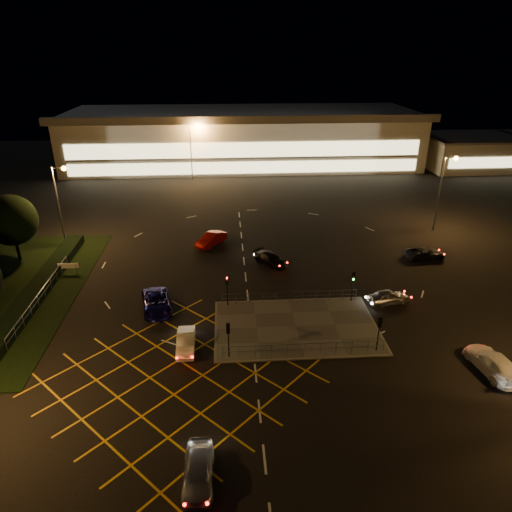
{
  "coord_description": "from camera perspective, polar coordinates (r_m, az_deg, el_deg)",
  "views": [
    {
      "loc": [
        -3.87,
        -35.78,
        22.68
      ],
      "look_at": [
        -0.81,
        8.96,
        2.0
      ],
      "focal_mm": 32.0,
      "sensor_mm": 36.0,
      "label": 1
    }
  ],
  "objects": [
    {
      "name": "ground",
      "position": [
        42.54,
        1.93,
        -7.48
      ],
      "size": [
        180.0,
        180.0,
        0.0
      ],
      "primitive_type": "plane",
      "color": "black",
      "rests_on": "ground"
    },
    {
      "name": "pedestrian_island",
      "position": [
        41.07,
        5.02,
        -8.77
      ],
      "size": [
        14.0,
        9.0,
        0.12
      ],
      "primitive_type": "cube",
      "color": "#4C4944",
      "rests_on": "ground"
    },
    {
      "name": "hedge",
      "position": [
        51.02,
        -25.52,
        -3.64
      ],
      "size": [
        2.0,
        26.0,
        1.0
      ],
      "primitive_type": "cube",
      "color": "black",
      "rests_on": "ground"
    },
    {
      "name": "supermarket",
      "position": [
        99.34,
        -1.68,
        14.68
      ],
      "size": [
        72.0,
        26.5,
        10.5
      ],
      "color": "beige",
      "rests_on": "ground"
    },
    {
      "name": "retail_unit_a",
      "position": [
        104.5,
        25.23,
        11.73
      ],
      "size": [
        18.8,
        14.8,
        6.35
      ],
      "color": "beige",
      "rests_on": "ground"
    },
    {
      "name": "streetlight_nw",
      "position": [
        59.49,
        -23.26,
        7.02
      ],
      "size": [
        1.78,
        0.56,
        10.03
      ],
      "color": "slate",
      "rests_on": "ground"
    },
    {
      "name": "streetlight_ne",
      "position": [
        64.59,
        22.48,
        8.44
      ],
      "size": [
        1.78,
        0.56,
        10.03
      ],
      "color": "slate",
      "rests_on": "ground"
    },
    {
      "name": "streetlight_far_left",
      "position": [
        85.5,
        -7.89,
        13.67
      ],
      "size": [
        1.78,
        0.56,
        10.03
      ],
      "color": "slate",
      "rests_on": "ground"
    },
    {
      "name": "streetlight_far_right",
      "position": [
        93.78,
        18.14,
        13.68
      ],
      "size": [
        1.78,
        0.56,
        10.03
      ],
      "color": "slate",
      "rests_on": "ground"
    },
    {
      "name": "signal_sw",
      "position": [
        36.05,
        -3.49,
        -9.59
      ],
      "size": [
        0.28,
        0.3,
        3.15
      ],
      "rotation": [
        0.0,
        0.0,
        3.14
      ],
      "color": "black",
      "rests_on": "pedestrian_island"
    },
    {
      "name": "signal_se",
      "position": [
        37.95,
        15.15,
        -8.58
      ],
      "size": [
        0.28,
        0.3,
        3.15
      ],
      "rotation": [
        0.0,
        0.0,
        3.14
      ],
      "color": "black",
      "rests_on": "pedestrian_island"
    },
    {
      "name": "signal_nw",
      "position": [
        42.89,
        -3.63,
        -3.57
      ],
      "size": [
        0.28,
        0.3,
        3.15
      ],
      "color": "black",
      "rests_on": "pedestrian_island"
    },
    {
      "name": "signal_ne",
      "position": [
        44.5,
        12.03,
        -3.0
      ],
      "size": [
        0.28,
        0.3,
        3.15
      ],
      "color": "black",
      "rests_on": "pedestrian_island"
    },
    {
      "name": "tree_c",
      "position": [
        58.09,
        -28.3,
        3.96
      ],
      "size": [
        5.76,
        5.76,
        7.84
      ],
      "color": "black",
      "rests_on": "ground"
    },
    {
      "name": "car_near_silver",
      "position": [
        28.85,
        -7.24,
        -25.01
      ],
      "size": [
        1.81,
        4.39,
        1.49
      ],
      "primitive_type": "imported",
      "rotation": [
        0.0,
        0.0,
        6.27
      ],
      "color": "silver",
      "rests_on": "ground"
    },
    {
      "name": "car_queue_white",
      "position": [
        38.39,
        -8.77,
        -10.57
      ],
      "size": [
        1.51,
        4.08,
        1.33
      ],
      "primitive_type": "imported",
      "rotation": [
        0.0,
        0.0,
        0.02
      ],
      "color": "silver",
      "rests_on": "ground"
    },
    {
      "name": "car_left_blue",
      "position": [
        44.08,
        -12.35,
        -5.71
      ],
      "size": [
        3.53,
        5.81,
        1.51
      ],
      "primitive_type": "imported",
      "rotation": [
        0.0,
        0.0,
        0.2
      ],
      "color": "#110D53",
      "rests_on": "ground"
    },
    {
      "name": "car_far_dkgrey",
      "position": [
        51.98,
        1.81,
        -0.35
      ],
      "size": [
        4.1,
        4.55,
        1.27
      ],
      "primitive_type": "imported",
      "rotation": [
        0.0,
        0.0,
        0.66
      ],
      "color": "black",
      "rests_on": "ground"
    },
    {
      "name": "car_right_silver",
      "position": [
        45.91,
        16.24,
        -4.94
      ],
      "size": [
        4.35,
        2.41,
        1.4
      ],
      "primitive_type": "imported",
      "rotation": [
        0.0,
        0.0,
        1.76
      ],
      "color": "#A3A5AA",
      "rests_on": "ground"
    },
    {
      "name": "car_circ_red",
      "position": [
        57.15,
        -5.63,
        2.09
      ],
      "size": [
        4.06,
        4.78,
        1.55
      ],
      "primitive_type": "imported",
      "rotation": [
        0.0,
        0.0,
        5.66
      ],
      "color": "#9E0E0B",
      "rests_on": "ground"
    },
    {
      "name": "car_east_grey",
      "position": [
        56.8,
        20.34,
        0.31
      ],
      "size": [
        4.83,
        2.45,
        1.31
      ],
      "primitive_type": "imported",
      "rotation": [
        0.0,
        0.0,
        1.63
      ],
      "color": "black",
      "rests_on": "ground"
    },
    {
      "name": "car_approach_white",
      "position": [
        39.92,
        27.53,
        -11.77
      ],
      "size": [
        2.81,
        5.56,
        1.55
      ],
      "primitive_type": "imported",
      "rotation": [
        0.0,
        0.0,
        3.26
      ],
      "color": "silver",
      "rests_on": "ground"
    }
  ]
}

